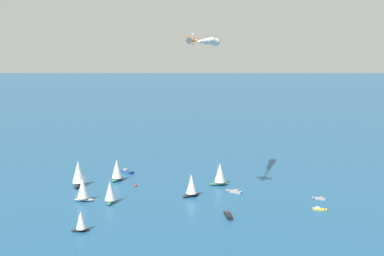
% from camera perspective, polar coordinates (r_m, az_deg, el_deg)
% --- Properties ---
extents(ground_plane, '(2000.00, 2000.00, 0.00)m').
position_cam_1_polar(ground_plane, '(181.56, 0.00, -9.56)').
color(ground_plane, '#1E517A').
extents(motorboat_near_centre, '(4.81, 7.63, 2.17)m').
position_cam_1_polar(motorboat_near_centre, '(171.00, 4.51, -10.66)').
color(motorboat_near_centre, black).
rests_on(motorboat_near_centre, ground_plane).
extents(sailboat_far_port, '(8.49, 6.95, 11.12)m').
position_cam_1_polar(sailboat_far_port, '(215.10, -9.20, -5.10)').
color(sailboat_far_port, '#33704C').
rests_on(sailboat_far_port, ground_plane).
extents(sailboat_far_stbd, '(8.15, 4.62, 10.40)m').
position_cam_1_polar(sailboat_far_stbd, '(191.22, -0.08, -7.03)').
color(sailboat_far_stbd, black).
rests_on(sailboat_far_stbd, ground_plane).
extents(motorboat_inshore, '(4.43, 4.69, 1.49)m').
position_cam_1_polar(motorboat_inshore, '(183.80, 15.46, -9.56)').
color(motorboat_inshore, gold).
rests_on(motorboat_inshore, ground_plane).
extents(sailboat_offshore, '(6.36, 4.50, 7.99)m').
position_cam_1_polar(sailboat_offshore, '(161.64, -13.47, -11.03)').
color(sailboat_offshore, black).
rests_on(sailboat_offshore, ground_plane).
extents(sailboat_trailing, '(8.01, 6.61, 10.52)m').
position_cam_1_polar(sailboat_trailing, '(190.64, -13.25, -7.34)').
color(sailboat_trailing, '#9E9993').
rests_on(sailboat_trailing, ground_plane).
extents(motorboat_ahead, '(4.17, 8.10, 2.28)m').
position_cam_1_polar(motorboat_ahead, '(228.03, -7.88, -5.34)').
color(motorboat_ahead, '#23478C').
rests_on(motorboat_ahead, ground_plane).
extents(motorboat_mid_cluster, '(3.88, 5.01, 1.48)m').
position_cam_1_polar(motorboat_mid_cluster, '(195.77, 15.25, -8.32)').
color(motorboat_mid_cluster, '#9E9993').
rests_on(motorboat_mid_cluster, ground_plane).
extents(motorboat_outer_ring_a, '(4.51, 6.48, 1.87)m').
position_cam_1_polar(motorboat_outer_ring_a, '(197.99, 5.11, -7.75)').
color(motorboat_outer_ring_a, '#9E9993').
rests_on(motorboat_outer_ring_a, ground_plane).
extents(sailboat_outer_ring_b, '(6.20, 7.76, 10.08)m').
position_cam_1_polar(sailboat_outer_ring_b, '(186.24, -10.02, -7.71)').
color(sailboat_outer_ring_b, '#33704C').
rests_on(sailboat_outer_ring_b, ground_plane).
extents(sailboat_outer_ring_c, '(8.95, 6.44, 11.30)m').
position_cam_1_polar(sailboat_outer_ring_c, '(206.34, 3.44, -5.62)').
color(sailboat_outer_ring_c, '#33704C').
rests_on(sailboat_outer_ring_c, ground_plane).
extents(sailboat_outer_ring_d, '(7.87, 9.70, 12.67)m').
position_cam_1_polar(sailboat_outer_ring_d, '(210.53, -13.77, -5.41)').
color(sailboat_outer_ring_d, black).
rests_on(sailboat_outer_ring_d, ground_plane).
extents(marker_buoy, '(1.10, 1.10, 2.10)m').
position_cam_1_polar(marker_buoy, '(207.01, -6.91, -7.01)').
color(marker_buoy, red).
rests_on(marker_buoy, ground_plane).
extents(biplane_lead, '(6.72, 6.58, 3.67)m').
position_cam_1_polar(biplane_lead, '(170.55, -0.02, 10.69)').
color(biplane_lead, orange).
extents(wingwalker_lead, '(1.04, 1.20, 1.53)m').
position_cam_1_polar(wingwalker_lead, '(170.46, 0.09, 11.41)').
color(wingwalker_lead, white).
extents(smoke_trail_lead, '(27.15, 23.98, 4.18)m').
position_cam_1_polar(smoke_trail_lead, '(197.84, 2.39, 10.57)').
color(smoke_trail_lead, silver).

